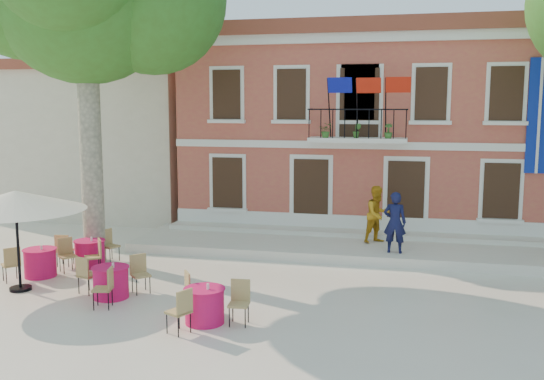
% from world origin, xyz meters
% --- Properties ---
extents(ground, '(90.00, 90.00, 0.00)m').
position_xyz_m(ground, '(0.00, 0.00, 0.00)').
color(ground, beige).
rests_on(ground, ground).
extents(main_building, '(13.50, 9.59, 7.50)m').
position_xyz_m(main_building, '(2.00, 9.99, 3.78)').
color(main_building, '#B86042').
rests_on(main_building, ground).
extents(neighbor_west, '(9.40, 9.40, 6.40)m').
position_xyz_m(neighbor_west, '(-9.50, 11.00, 3.22)').
color(neighbor_west, beige).
rests_on(neighbor_west, ground).
extents(terrace, '(14.00, 3.40, 0.30)m').
position_xyz_m(terrace, '(2.00, 4.40, 0.15)').
color(terrace, silver).
rests_on(terrace, ground).
extents(patio_umbrella, '(3.42, 3.42, 2.54)m').
position_xyz_m(patio_umbrella, '(-5.82, -1.46, 2.29)').
color(patio_umbrella, black).
rests_on(patio_umbrella, ground).
extents(pedestrian_navy, '(0.69, 0.47, 1.83)m').
position_xyz_m(pedestrian_navy, '(3.32, 3.41, 1.21)').
color(pedestrian_navy, '#111339').
rests_on(pedestrian_navy, terrace).
extents(pedestrian_orange, '(1.12, 1.10, 1.82)m').
position_xyz_m(pedestrian_orange, '(2.75, 4.64, 1.21)').
color(pedestrian_orange, orange).
rests_on(pedestrian_orange, terrace).
extents(cafe_table_0, '(1.57, 1.73, 0.95)m').
position_xyz_m(cafe_table_0, '(-6.04, -0.26, 0.42)').
color(cafe_table_0, '#C11254').
rests_on(cafe_table_0, ground).
extents(cafe_table_1, '(1.82, 1.80, 0.95)m').
position_xyz_m(cafe_table_1, '(-3.28, -1.51, 0.43)').
color(cafe_table_1, '#C11254').
rests_on(cafe_table_1, ground).
extents(cafe_table_3, '(1.71, 1.86, 0.95)m').
position_xyz_m(cafe_table_3, '(-5.26, 1.00, 0.43)').
color(cafe_table_3, '#C11254').
rests_on(cafe_table_3, ground).
extents(cafe_table_4, '(1.69, 1.87, 0.95)m').
position_xyz_m(cafe_table_4, '(-0.50, -2.63, 0.43)').
color(cafe_table_4, '#C11254').
rests_on(cafe_table_4, ground).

